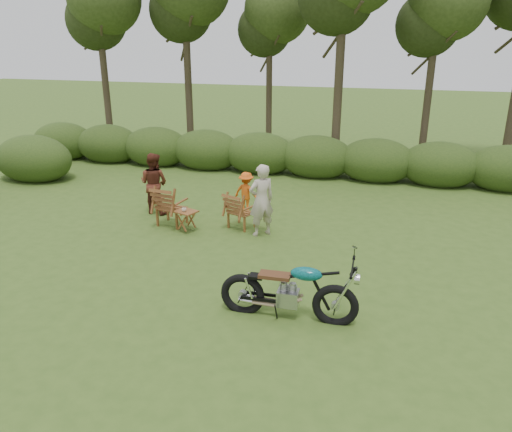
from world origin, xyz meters
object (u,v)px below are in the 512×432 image
(lawn_chair_right, at_px, (242,227))
(adult_a, at_px, (261,235))
(motorcycle, at_px, (288,317))
(child, at_px, (246,212))
(side_table, at_px, (187,221))
(cup, at_px, (184,210))
(lawn_chair_left, at_px, (173,224))
(adult_b, at_px, (156,212))

(lawn_chair_right, bearing_deg, adult_a, 170.68)
(lawn_chair_right, xyz_separation_m, adult_a, (0.61, -0.35, 0.00))
(motorcycle, bearing_deg, child, 112.44)
(lawn_chair_right, relative_size, child, 0.84)
(side_table, relative_size, cup, 4.68)
(lawn_chair_left, xyz_separation_m, side_table, (0.54, -0.34, 0.27))
(lawn_chair_right, relative_size, adult_a, 0.53)
(lawn_chair_left, xyz_separation_m, child, (1.54, 1.45, 0.00))
(adult_a, height_order, child, adult_a)
(lawn_chair_left, relative_size, adult_a, 0.60)
(side_table, height_order, adult_a, adult_a)
(adult_a, bearing_deg, child, -102.66)
(lawn_chair_left, distance_m, cup, 0.86)
(cup, xyz_separation_m, adult_b, (-1.33, 1.10, -0.58))
(cup, height_order, adult_a, adult_a)
(motorcycle, relative_size, adult_b, 1.36)
(adult_a, distance_m, adult_b, 3.29)
(child, bearing_deg, lawn_chair_right, 114.50)
(motorcycle, bearing_deg, side_table, 133.52)
(adult_b, bearing_deg, side_table, 149.32)
(side_table, xyz_separation_m, adult_a, (1.83, 0.28, -0.27))
(motorcycle, xyz_separation_m, adult_b, (-4.60, 4.27, 0.00))
(side_table, bearing_deg, lawn_chair_right, 27.11)
(motorcycle, distance_m, side_table, 4.57)
(adult_a, relative_size, adult_b, 1.06)
(adult_b, bearing_deg, lawn_chair_left, 145.94)
(lawn_chair_right, bearing_deg, adult_b, 10.91)
(adult_a, bearing_deg, side_table, -32.77)
(motorcycle, xyz_separation_m, lawn_chair_left, (-3.78, 3.55, 0.00))
(motorcycle, distance_m, adult_b, 6.28)
(side_table, distance_m, adult_a, 1.87)
(cup, bearing_deg, child, 60.59)
(lawn_chair_right, xyz_separation_m, adult_b, (-2.59, 0.44, 0.00))
(cup, xyz_separation_m, adult_a, (1.86, 0.32, -0.58))
(lawn_chair_right, height_order, child, child)
(side_table, bearing_deg, cup, -128.11)
(motorcycle, bearing_deg, adult_a, 110.30)
(cup, relative_size, adult_b, 0.07)
(adult_a, bearing_deg, lawn_chair_right, -71.23)
(lawn_chair_left, relative_size, adult_b, 0.63)
(lawn_chair_right, height_order, lawn_chair_left, lawn_chair_left)
(adult_a, bearing_deg, motorcycle, 70.52)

